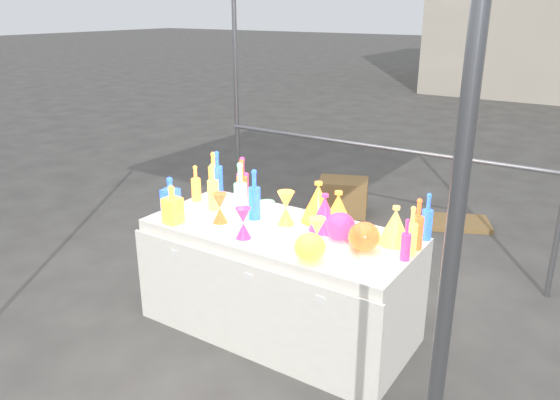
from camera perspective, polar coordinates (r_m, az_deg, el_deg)
The scene contains 30 objects.
ground at distance 3.94m, azimuth 0.00°, elevation -13.11°, with size 80.00×80.00×0.00m, color #5F5C58.
display_table at distance 3.75m, azimuth -0.08°, elevation -8.36°, with size 1.84×0.83×0.75m.
cardboard_box_closed at distance 5.94m, azimuth 6.59°, elevation 0.37°, with size 0.52×0.38×0.38m, color olive.
cardboard_box_flat at distance 5.92m, azimuth 18.22°, elevation -2.28°, with size 0.60×0.43×0.05m, color olive.
bottle_0 at distance 4.29m, azimuth -6.95°, elevation 2.92°, with size 0.08×0.08×0.32m, color red, non-canonical shape.
bottle_1 at distance 4.26m, azimuth -6.55°, elevation 2.92°, with size 0.08×0.08×0.34m, color #1A8F52, non-canonical shape.
bottle_2 at distance 3.93m, azimuth -3.99°, elevation 1.74°, with size 0.08×0.08×0.36m, color orange, non-canonical shape.
bottle_3 at distance 4.03m, azimuth -3.93°, elevation 2.14°, with size 0.09×0.09×0.35m, color #1A4A99, non-canonical shape.
bottle_4 at distance 3.90m, azimuth -7.02°, elevation 1.37°, with size 0.08×0.08×0.34m, color #127264, non-canonical shape.
bottle_5 at distance 3.68m, azimuth -4.15°, elevation 0.87°, with size 0.09×0.09×0.41m, color #C828A1, non-canonical shape.
bottle_6 at distance 4.11m, azimuth -8.79°, elevation 1.75°, with size 0.07×0.07×0.27m, color red, non-canonical shape.
bottle_7 at distance 3.70m, azimuth -2.70°, elevation 0.59°, with size 0.08×0.08×0.35m, color #1A8F52, non-canonical shape.
decanter_0 at distance 3.71m, azimuth -11.19°, elevation -0.45°, with size 0.11×0.11×0.27m, color red, non-canonical shape.
decanter_2 at distance 3.91m, azimuth -11.38°, elevation 0.55°, with size 0.11×0.11×0.26m, color #1A8F52, non-canonical shape.
hourglass_0 at distance 3.68m, azimuth -6.31°, elevation -0.84°, with size 0.10×0.10×0.21m, color orange, non-canonical shape.
hourglass_1 at distance 3.42m, azimuth -3.86°, elevation -2.43°, with size 0.10×0.10×0.20m, color #1A4A99, non-canonical shape.
hourglass_2 at distance 3.25m, azimuth 3.88°, elevation -3.60°, with size 0.10×0.10×0.21m, color #127264, non-canonical shape.
hourglass_3 at distance 3.55m, azimuth -1.33°, elevation -1.64°, with size 0.10×0.10×0.19m, color #C828A1, non-canonical shape.
hourglass_4 at distance 3.63m, azimuth 0.62°, elevation -0.84°, with size 0.11×0.11×0.23m, color red, non-canonical shape.
globe_0 at distance 3.13m, azimuth 3.13°, elevation -5.11°, with size 0.18×0.18×0.15m, color red, non-canonical shape.
globe_2 at distance 3.30m, azimuth 8.76°, elevation -3.95°, with size 0.19×0.19×0.15m, color orange, non-canonical shape.
globe_3 at distance 3.43m, azimuth 6.28°, elevation -2.86°, with size 0.19×0.19×0.15m, color #1A4A99, non-canonical shape.
lampshade_0 at distance 3.68m, azimuth 4.00°, elevation -0.17°, with size 0.24×0.24×0.28m, color #C6D12C, non-canonical shape.
lampshade_1 at distance 3.54m, azimuth 6.08°, elevation -1.14°, with size 0.23×0.23×0.27m, color #C6D12C, non-canonical shape.
lampshade_2 at distance 3.54m, azimuth 4.68°, elevation -1.27°, with size 0.21×0.21×0.25m, color #1A4A99, non-canonical shape.
lampshade_3 at distance 3.41m, azimuth 11.94°, elevation -2.56°, with size 0.20×0.20×0.24m, color #127264, non-canonical shape.
bottle_8 at distance 3.50m, azimuth 15.14°, elevation -1.67°, with size 0.07×0.07×0.31m, color #1A8F52, non-canonical shape.
bottle_9 at distance 3.34m, azimuth 14.19°, elevation -2.45°, with size 0.07×0.07×0.32m, color orange, non-canonical shape.
bottle_10 at distance 3.20m, azimuth 13.04°, elevation -4.04°, with size 0.06×0.06×0.25m, color #1A4A99, non-canonical shape.
bottle_11 at distance 3.26m, azimuth 13.59°, elevation -3.14°, with size 0.07×0.07×0.30m, color #127264, non-canonical shape.
Camera 1 is at (1.82, -2.77, 2.13)m, focal length 35.00 mm.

